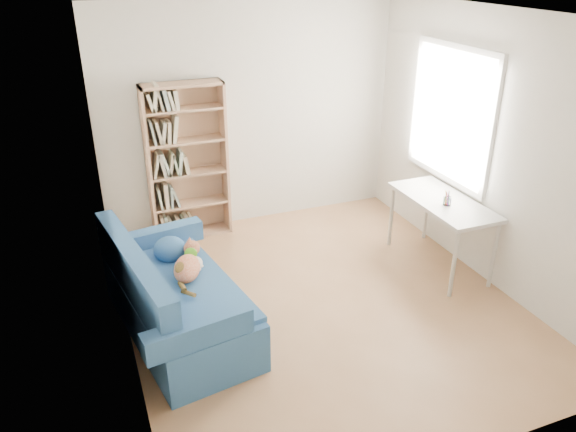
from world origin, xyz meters
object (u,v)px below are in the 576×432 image
(bookshelf, at_px, (188,168))
(pen_cup, at_px, (447,200))
(desk, at_px, (443,206))
(sofa, at_px, (174,299))

(bookshelf, xyz_separation_m, pen_cup, (2.21, -1.77, -0.01))
(desk, bearing_deg, pen_cup, -111.17)
(sofa, xyz_separation_m, pen_cup, (2.76, 0.02, 0.48))
(bookshelf, bearing_deg, pen_cup, -38.80)
(bookshelf, height_order, pen_cup, bookshelf)
(desk, bearing_deg, sofa, -177.18)
(sofa, bearing_deg, bookshelf, 63.59)
(bookshelf, distance_m, pen_cup, 2.83)
(sofa, height_order, bookshelf, bookshelf)
(bookshelf, relative_size, desk, 1.44)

